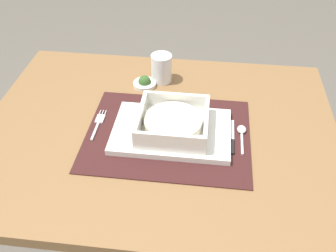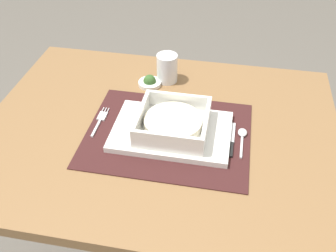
# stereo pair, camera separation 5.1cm
# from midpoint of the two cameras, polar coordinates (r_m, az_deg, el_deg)

# --- Properties ---
(dining_table) EXTENTS (0.95, 0.74, 0.72)m
(dining_table) POSITION_cam_midpoint_polar(r_m,az_deg,el_deg) (1.11, -2.66, -4.49)
(dining_table) COLOR brown
(dining_table) RESTS_ON ground
(placemat) EXTENTS (0.43, 0.34, 0.00)m
(placemat) POSITION_cam_midpoint_polar(r_m,az_deg,el_deg) (1.02, -1.42, -1.26)
(placemat) COLOR #381919
(placemat) RESTS_ON dining_table
(serving_plate) EXTENTS (0.31, 0.20, 0.02)m
(serving_plate) POSITION_cam_midpoint_polar(r_m,az_deg,el_deg) (1.01, -0.90, -0.80)
(serving_plate) COLOR white
(serving_plate) RESTS_ON placemat
(porridge_bowl) EXTENTS (0.18, 0.18, 0.05)m
(porridge_bowl) POSITION_cam_midpoint_polar(r_m,az_deg,el_deg) (0.99, -0.72, 0.38)
(porridge_bowl) COLOR white
(porridge_bowl) RESTS_ON serving_plate
(fork) EXTENTS (0.02, 0.13, 0.00)m
(fork) POSITION_cam_midpoint_polar(r_m,az_deg,el_deg) (1.07, -11.48, 0.52)
(fork) COLOR silver
(fork) RESTS_ON placemat
(spoon) EXTENTS (0.02, 0.11, 0.01)m
(spoon) POSITION_cam_midpoint_polar(r_m,az_deg,el_deg) (1.03, 9.40, -0.93)
(spoon) COLOR silver
(spoon) RESTS_ON placemat
(butter_knife) EXTENTS (0.01, 0.13, 0.01)m
(butter_knife) POSITION_cam_midpoint_polar(r_m,az_deg,el_deg) (1.01, 7.90, -1.88)
(butter_knife) COLOR black
(butter_knife) RESTS_ON placemat
(drinking_glass) EXTENTS (0.06, 0.06, 0.09)m
(drinking_glass) POSITION_cam_midpoint_polar(r_m,az_deg,el_deg) (1.21, -2.17, 8.25)
(drinking_glass) COLOR white
(drinking_glass) RESTS_ON dining_table
(condiment_saucer) EXTENTS (0.07, 0.07, 0.04)m
(condiment_saucer) POSITION_cam_midpoint_polar(r_m,az_deg,el_deg) (1.20, -4.67, 6.32)
(condiment_saucer) COLOR white
(condiment_saucer) RESTS_ON dining_table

